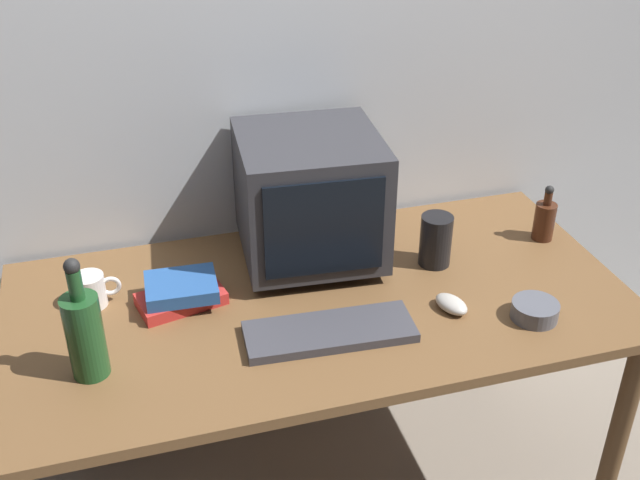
{
  "coord_description": "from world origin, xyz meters",
  "views": [
    {
      "loc": [
        -0.46,
        -1.61,
        1.92
      ],
      "look_at": [
        0.0,
        0.0,
        0.92
      ],
      "focal_mm": 43.24,
      "sensor_mm": 36.0,
      "label": 1
    }
  ],
  "objects_px": {
    "crt_monitor": "(310,197)",
    "metal_canister": "(436,240)",
    "mug": "(91,290)",
    "computer_mouse": "(451,304)",
    "bottle_short": "(545,219)",
    "cd_spindle": "(535,310)",
    "book_stack": "(181,293)",
    "keyboard": "(330,332)",
    "bottle_tall": "(85,332)"
  },
  "relations": [
    {
      "from": "crt_monitor",
      "to": "mug",
      "type": "height_order",
      "value": "crt_monitor"
    },
    {
      "from": "mug",
      "to": "metal_canister",
      "type": "bearing_deg",
      "value": -3.64
    },
    {
      "from": "crt_monitor",
      "to": "cd_spindle",
      "type": "relative_size",
      "value": 3.44
    },
    {
      "from": "keyboard",
      "to": "bottle_short",
      "type": "distance_m",
      "value": 0.8
    },
    {
      "from": "computer_mouse",
      "to": "bottle_short",
      "type": "bearing_deg",
      "value": 12.46
    },
    {
      "from": "book_stack",
      "to": "cd_spindle",
      "type": "height_order",
      "value": "book_stack"
    },
    {
      "from": "crt_monitor",
      "to": "computer_mouse",
      "type": "distance_m",
      "value": 0.48
    },
    {
      "from": "computer_mouse",
      "to": "metal_canister",
      "type": "relative_size",
      "value": 0.67
    },
    {
      "from": "keyboard",
      "to": "computer_mouse",
      "type": "bearing_deg",
      "value": 6.37
    },
    {
      "from": "crt_monitor",
      "to": "mug",
      "type": "distance_m",
      "value": 0.63
    },
    {
      "from": "bottle_short",
      "to": "mug",
      "type": "xyz_separation_m",
      "value": [
        -1.3,
        0.02,
        -0.02
      ]
    },
    {
      "from": "bottle_short",
      "to": "cd_spindle",
      "type": "height_order",
      "value": "bottle_short"
    },
    {
      "from": "computer_mouse",
      "to": "cd_spindle",
      "type": "relative_size",
      "value": 0.83
    },
    {
      "from": "crt_monitor",
      "to": "bottle_short",
      "type": "relative_size",
      "value": 2.35
    },
    {
      "from": "bottle_short",
      "to": "cd_spindle",
      "type": "relative_size",
      "value": 1.46
    },
    {
      "from": "bottle_tall",
      "to": "cd_spindle",
      "type": "height_order",
      "value": "bottle_tall"
    },
    {
      "from": "computer_mouse",
      "to": "bottle_short",
      "type": "distance_m",
      "value": 0.49
    },
    {
      "from": "cd_spindle",
      "to": "computer_mouse",
      "type": "bearing_deg",
      "value": 154.61
    },
    {
      "from": "keyboard",
      "to": "mug",
      "type": "distance_m",
      "value": 0.63
    },
    {
      "from": "crt_monitor",
      "to": "metal_canister",
      "type": "distance_m",
      "value": 0.37
    },
    {
      "from": "keyboard",
      "to": "cd_spindle",
      "type": "distance_m",
      "value": 0.53
    },
    {
      "from": "book_stack",
      "to": "mug",
      "type": "bearing_deg",
      "value": 164.69
    },
    {
      "from": "computer_mouse",
      "to": "cd_spindle",
      "type": "xyz_separation_m",
      "value": [
        0.19,
        -0.09,
        0.0
      ]
    },
    {
      "from": "crt_monitor",
      "to": "metal_canister",
      "type": "height_order",
      "value": "crt_monitor"
    },
    {
      "from": "crt_monitor",
      "to": "cd_spindle",
      "type": "xyz_separation_m",
      "value": [
        0.47,
        -0.44,
        -0.17
      ]
    },
    {
      "from": "book_stack",
      "to": "cd_spindle",
      "type": "relative_size",
      "value": 2.01
    },
    {
      "from": "book_stack",
      "to": "bottle_tall",
      "type": "bearing_deg",
      "value": -137.54
    },
    {
      "from": "computer_mouse",
      "to": "mug",
      "type": "relative_size",
      "value": 0.83
    },
    {
      "from": "keyboard",
      "to": "book_stack",
      "type": "distance_m",
      "value": 0.41
    },
    {
      "from": "crt_monitor",
      "to": "computer_mouse",
      "type": "height_order",
      "value": "crt_monitor"
    },
    {
      "from": "cd_spindle",
      "to": "bottle_short",
      "type": "bearing_deg",
      "value": 57.34
    },
    {
      "from": "bottle_short",
      "to": "book_stack",
      "type": "xyz_separation_m",
      "value": [
        -1.08,
        -0.04,
        -0.03
      ]
    },
    {
      "from": "bottle_short",
      "to": "mug",
      "type": "bearing_deg",
      "value": 179.08
    },
    {
      "from": "computer_mouse",
      "to": "bottle_short",
      "type": "height_order",
      "value": "bottle_short"
    },
    {
      "from": "crt_monitor",
      "to": "bottle_short",
      "type": "distance_m",
      "value": 0.71
    },
    {
      "from": "computer_mouse",
      "to": "bottle_short",
      "type": "xyz_separation_m",
      "value": [
        0.41,
        0.26,
        0.05
      ]
    },
    {
      "from": "keyboard",
      "to": "computer_mouse",
      "type": "relative_size",
      "value": 4.2
    },
    {
      "from": "computer_mouse",
      "to": "bottle_tall",
      "type": "distance_m",
      "value": 0.91
    },
    {
      "from": "computer_mouse",
      "to": "mug",
      "type": "bearing_deg",
      "value": 142.71
    },
    {
      "from": "book_stack",
      "to": "metal_canister",
      "type": "height_order",
      "value": "metal_canister"
    },
    {
      "from": "keyboard",
      "to": "cd_spindle",
      "type": "relative_size",
      "value": 3.5
    },
    {
      "from": "keyboard",
      "to": "metal_canister",
      "type": "bearing_deg",
      "value": 35.59
    },
    {
      "from": "mug",
      "to": "metal_canister",
      "type": "xyz_separation_m",
      "value": [
        0.94,
        -0.06,
        0.03
      ]
    },
    {
      "from": "bottle_tall",
      "to": "bottle_short",
      "type": "xyz_separation_m",
      "value": [
        1.32,
        0.26,
        -0.05
      ]
    },
    {
      "from": "keyboard",
      "to": "metal_canister",
      "type": "xyz_separation_m",
      "value": [
        0.38,
        0.24,
        0.06
      ]
    },
    {
      "from": "cd_spindle",
      "to": "keyboard",
      "type": "bearing_deg",
      "value": 171.97
    },
    {
      "from": "cd_spindle",
      "to": "metal_canister",
      "type": "relative_size",
      "value": 0.8
    },
    {
      "from": "bottle_tall",
      "to": "cd_spindle",
      "type": "relative_size",
      "value": 2.59
    },
    {
      "from": "bottle_tall",
      "to": "metal_canister",
      "type": "relative_size",
      "value": 2.07
    },
    {
      "from": "bottle_tall",
      "to": "cd_spindle",
      "type": "distance_m",
      "value": 1.1
    }
  ]
}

